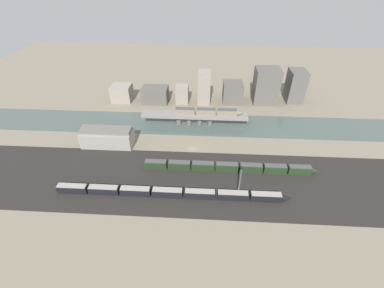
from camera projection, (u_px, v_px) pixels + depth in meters
The scene contains 16 objects.
ground_plane at pixel (192, 149), 135.65m from camera, with size 400.00×400.00×0.00m, color gray.
railbed_yard at pixel (189, 181), 116.27m from camera, with size 280.00×42.00×0.01m, color #282623.
river_water at pixel (194, 124), 155.67m from camera, with size 320.00×25.11×0.01m, color #4C5B56.
bridge at pixel (194, 116), 152.43m from camera, with size 62.71×7.26×7.05m.
train_on_bridge at pixel (209, 112), 150.07m from camera, with size 40.08×3.17×3.71m.
train_yard_near at pixel (171, 193), 107.79m from camera, with size 99.25×2.91×3.74m.
train_yard_mid at pixel (229, 167), 120.69m from camera, with size 81.59×3.01×4.16m.
warehouse_building at pixel (107, 137), 135.91m from camera, with size 26.82×10.30×10.21m.
signal_tower at pixel (240, 182), 104.08m from camera, with size 1.00×0.76×16.17m.
city_block_far_left at pixel (122, 93), 178.68m from camera, with size 13.52×11.92×11.20m, color gray.
city_block_left at pixel (155, 95), 177.21m from camera, with size 17.59×12.97×10.33m, color #605B56.
city_block_center at pixel (182, 94), 176.34m from camera, with size 8.47×8.95×11.76m, color gray.
city_block_right at pixel (204, 87), 172.09m from camera, with size 8.33×8.48×22.74m, color gray.
city_block_far_right at pixel (233, 92), 177.12m from camera, with size 13.14×14.99×13.11m, color #605B56.
city_block_tall at pixel (266, 86), 173.38m from camera, with size 15.97×14.89×23.38m, color #605B56.
city_block_low at pixel (295, 86), 175.34m from camera, with size 10.68×14.70×21.58m, color #605B56.
Camera 1 is at (6.28, -108.02, 81.84)m, focal length 24.00 mm.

